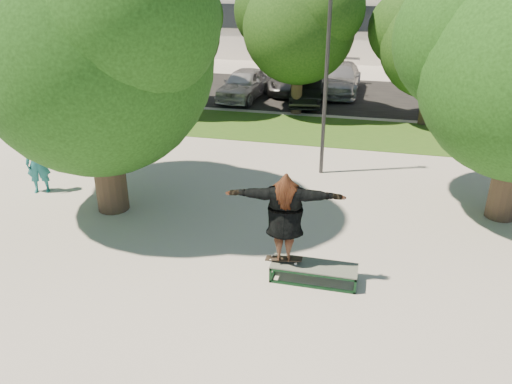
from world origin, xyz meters
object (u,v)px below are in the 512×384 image
(car_silver_a, at_px, (244,84))
(car_grey, at_px, (291,80))
(lamppost, at_px, (326,74))
(grind_box, at_px, (314,273))
(bystander, at_px, (38,163))
(car_dark, at_px, (306,90))
(car_silver_b, at_px, (339,78))
(tree_left, at_px, (91,42))

(car_silver_a, distance_m, car_grey, 2.87)
(lamppost, xyz_separation_m, grind_box, (0.60, -6.14, -2.96))
(lamppost, height_order, bystander, lamppost)
(bystander, height_order, car_silver_a, bystander)
(grind_box, height_order, car_grey, car_grey)
(grind_box, height_order, car_silver_a, car_silver_a)
(car_dark, relative_size, car_silver_b, 0.79)
(lamppost, height_order, car_grey, lamppost)
(bystander, bearing_deg, car_silver_a, 54.47)
(bystander, relative_size, car_dark, 0.44)
(car_dark, distance_m, car_silver_b, 3.04)
(lamppost, distance_m, car_dark, 9.28)
(grind_box, bearing_deg, car_silver_b, 93.57)
(bystander, bearing_deg, lamppost, 1.16)
(tree_left, relative_size, car_dark, 1.74)
(car_dark, bearing_deg, tree_left, -112.28)
(car_silver_a, relative_size, car_silver_b, 0.84)
(car_dark, bearing_deg, car_silver_b, 57.46)
(tree_left, distance_m, bystander, 4.34)
(tree_left, relative_size, car_silver_a, 1.62)
(tree_left, height_order, lamppost, tree_left)
(car_dark, bearing_deg, grind_box, -87.71)
(bystander, distance_m, car_silver_a, 12.82)
(car_silver_a, xyz_separation_m, car_dark, (3.16, -0.28, -0.07))
(car_dark, bearing_deg, car_grey, 109.84)
(tree_left, height_order, car_silver_b, tree_left)
(bystander, xyz_separation_m, car_silver_a, (2.83, 12.50, -0.16))
(car_dark, bearing_deg, car_silver_a, 168.03)
(car_silver_b, bearing_deg, grind_box, -86.43)
(car_silver_a, bearing_deg, grind_box, -64.37)
(lamppost, bearing_deg, tree_left, -143.58)
(bystander, bearing_deg, grind_box, -40.40)
(car_dark, relative_size, car_grey, 0.88)
(tree_left, relative_size, car_grey, 1.53)
(bystander, distance_m, car_dark, 13.62)
(grind_box, xyz_separation_m, car_grey, (-3.60, 17.24, 0.46))
(car_silver_a, bearing_deg, car_silver_b, 34.25)
(car_grey, bearing_deg, car_silver_b, 1.77)
(bystander, relative_size, car_silver_a, 0.41)
(car_dark, xyz_separation_m, car_grey, (-1.19, 2.35, -0.03))
(lamppost, height_order, grind_box, lamppost)
(car_silver_b, bearing_deg, car_grey, -171.10)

